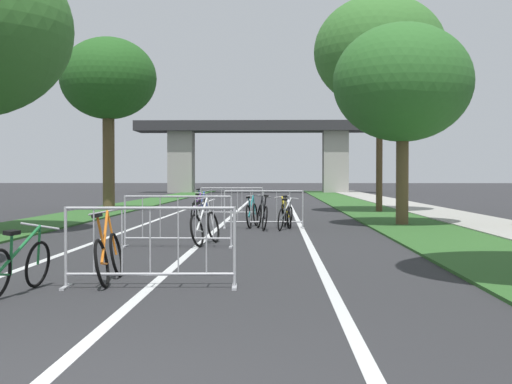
{
  "coord_description": "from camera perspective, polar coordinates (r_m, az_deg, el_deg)",
  "views": [
    {
      "loc": [
        1.64,
        -4.28,
        1.43
      ],
      "look_at": [
        0.9,
        20.75,
        0.88
      ],
      "focal_mm": 49.32,
      "sensor_mm": 36.0,
      "label": 1
    }
  ],
  "objects": [
    {
      "name": "bicycle_yellow_5",
      "position": [
        19.82,
        2.45,
        -1.83
      ],
      "size": [
        0.5,
        1.66,
        0.91
      ],
      "rotation": [
        0.0,
        0.0,
        0.12
      ],
      "color": "black",
      "rests_on": "ground"
    },
    {
      "name": "bicycle_blue_6",
      "position": [
        25.27,
        -4.29,
        -1.12
      ],
      "size": [
        0.47,
        1.69,
        1.01
      ],
      "rotation": [
        0.0,
        0.0,
        -0.16
      ],
      "color": "black",
      "rests_on": "ground"
    },
    {
      "name": "bicycle_silver_3",
      "position": [
        19.05,
        2.41,
        -1.99
      ],
      "size": [
        0.61,
        1.65,
        0.87
      ],
      "rotation": [
        0.0,
        0.0,
        -0.24
      ],
      "color": "black",
      "rests_on": "ground"
    },
    {
      "name": "grass_verge_right",
      "position": [
        33.11,
        8.33,
        -1.19
      ],
      "size": [
        2.47,
        69.87,
        0.05
      ],
      "primitive_type": "cube",
      "color": "#2D5B26",
      "rests_on": "ground"
    },
    {
      "name": "crowd_barrier_third",
      "position": [
        19.43,
        0.63,
        -1.44
      ],
      "size": [
        2.25,
        0.56,
        1.05
      ],
      "rotation": [
        0.0,
        0.0,
        0.05
      ],
      "color": "#ADADB2",
      "rests_on": "ground"
    },
    {
      "name": "bicycle_black_4",
      "position": [
        19.02,
        0.51,
        -1.93
      ],
      "size": [
        0.48,
        1.71,
        0.95
      ],
      "rotation": [
        0.0,
        0.0,
        0.16
      ],
      "color": "black",
      "rests_on": "ground"
    },
    {
      "name": "lane_stripe_right_lane",
      "position": [
        24.54,
        3.3,
        -2.08
      ],
      "size": [
        0.14,
        40.42,
        0.01
      ],
      "primitive_type": "cube",
      "color": "silver",
      "rests_on": "ground"
    },
    {
      "name": "overpass_bridge",
      "position": [
        62.11,
        0.17,
        4.05
      ],
      "size": [
        21.49,
        3.76,
        6.28
      ],
      "color": "#2D2D30",
      "rests_on": "ground"
    },
    {
      "name": "sidewalk_path_right",
      "position": [
        33.47,
        12.37,
        -1.16
      ],
      "size": [
        2.28,
        69.87,
        0.08
      ],
      "primitive_type": "cube",
      "color": "#9E9B93",
      "rests_on": "ground"
    },
    {
      "name": "grass_verge_left",
      "position": [
        33.65,
        -10.51,
        -1.16
      ],
      "size": [
        2.47,
        69.87,
        0.05
      ],
      "primitive_type": "cube",
      "color": "#2D5B26",
      "rests_on": "ground"
    },
    {
      "name": "bicycle_purple_2",
      "position": [
        24.3,
        -4.87,
        -1.27
      ],
      "size": [
        0.46,
        1.64,
        0.9
      ],
      "rotation": [
        0.0,
        0.0,
        -0.06
      ],
      "color": "black",
      "rests_on": "ground"
    },
    {
      "name": "crowd_barrier_fourth",
      "position": [
        24.69,
        -1.98,
        -0.87
      ],
      "size": [
        2.24,
        0.5,
        1.05
      ],
      "rotation": [
        0.0,
        0.0,
        0.03
      ],
      "color": "#ADADB2",
      "rests_on": "ground"
    },
    {
      "name": "crowd_barrier_nearest",
      "position": [
        9.15,
        -8.58,
        -4.51
      ],
      "size": [
        2.24,
        0.52,
        1.05
      ],
      "rotation": [
        0.0,
        0.0,
        0.04
      ],
      "color": "#ADADB2",
      "rests_on": "ground"
    },
    {
      "name": "tree_right_cypress_far",
      "position": [
        20.96,
        11.81,
        8.64
      ],
      "size": [
        4.02,
        4.02,
        5.86
      ],
      "color": "brown",
      "rests_on": "ground"
    },
    {
      "name": "lane_stripe_center",
      "position": [
        24.58,
        -2.14,
        -2.08
      ],
      "size": [
        0.14,
        40.42,
        0.01
      ],
      "primitive_type": "cube",
      "color": "silver",
      "rests_on": "ground"
    },
    {
      "name": "crowd_barrier_second",
      "position": [
        14.35,
        -6.35,
        -2.41
      ],
      "size": [
        2.23,
        0.46,
        1.05
      ],
      "rotation": [
        0.0,
        0.0,
        -0.01
      ],
      "color": "#ADADB2",
      "rests_on": "ground"
    },
    {
      "name": "tree_right_oak_near",
      "position": [
        28.71,
        10.0,
        11.12
      ],
      "size": [
        5.2,
        5.2,
        8.58
      ],
      "color": "#4C3823",
      "rests_on": "ground"
    },
    {
      "name": "bicycle_white_7",
      "position": [
        14.79,
        -4.16,
        -2.83
      ],
      "size": [
        0.56,
        1.74,
        1.03
      ],
      "rotation": [
        0.0,
        0.0,
        -0.23
      ],
      "color": "black",
      "rests_on": "ground"
    },
    {
      "name": "tree_left_pine_far",
      "position": [
        30.34,
        -11.89,
        8.9
      ],
      "size": [
        4.01,
        4.01,
        7.25
      ],
      "color": "brown",
      "rests_on": "ground"
    },
    {
      "name": "bicycle_teal_0",
      "position": [
        19.86,
        -0.33,
        -1.82
      ],
      "size": [
        0.42,
        1.75,
        0.91
      ],
      "rotation": [
        0.0,
        0.0,
        -0.14
      ],
      "color": "black",
      "rests_on": "ground"
    },
    {
      "name": "bicycle_green_1",
      "position": [
        9.09,
        -18.7,
        -5.69
      ],
      "size": [
        0.58,
        1.57,
        0.85
      ],
      "rotation": [
        0.0,
        0.0,
        -0.16
      ],
      "color": "black",
      "rests_on": "ground"
    },
    {
      "name": "bicycle_orange_8",
      "position": [
        9.74,
        -11.86,
        -5.04
      ],
      "size": [
        0.53,
        1.66,
        1.0
      ],
      "rotation": [
        0.0,
        0.0,
        0.04
      ],
      "color": "black",
      "rests_on": "ground"
    },
    {
      "name": "lane_stripe_left_lane",
      "position": [
        24.85,
        -7.51,
        -2.05
      ],
      "size": [
        0.14,
        40.42,
        0.01
      ],
      "primitive_type": "cube",
      "color": "silver",
      "rests_on": "ground"
    }
  ]
}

